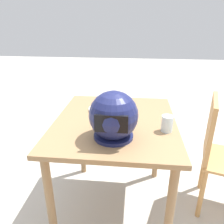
{
  "coord_description": "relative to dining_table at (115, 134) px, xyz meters",
  "views": [
    {
      "loc": [
        -0.12,
        1.36,
        1.42
      ],
      "look_at": [
        0.03,
        -0.09,
        0.79
      ],
      "focal_mm": 35.79,
      "sensor_mm": 36.0,
      "label": 1
    }
  ],
  "objects": [
    {
      "name": "pizza",
      "position": [
        0.07,
        -0.18,
        0.13
      ],
      "size": [
        0.25,
        0.25,
        0.05
      ],
      "color": "tan",
      "rests_on": "pizza_plate"
    },
    {
      "name": "chair_side",
      "position": [
        -0.77,
        -0.11,
        -0.15
      ],
      "size": [
        0.5,
        0.5,
        0.9
      ],
      "color": "#B7844C",
      "rests_on": "ground"
    },
    {
      "name": "motorcycle_helmet",
      "position": [
        -0.01,
        0.24,
        0.24
      ],
      "size": [
        0.28,
        0.28,
        0.28
      ],
      "color": "#191E4C",
      "rests_on": "dining_table"
    },
    {
      "name": "drinking_glass",
      "position": [
        -0.33,
        0.13,
        0.16
      ],
      "size": [
        0.07,
        0.07,
        0.1
      ],
      "primitive_type": "cylinder",
      "color": "silver",
      "rests_on": "dining_table"
    },
    {
      "name": "pizza_plate",
      "position": [
        0.06,
        -0.18,
        0.12
      ],
      "size": [
        0.31,
        0.31,
        0.01
      ],
      "primitive_type": "cylinder",
      "color": "white",
      "rests_on": "dining_table"
    },
    {
      "name": "dining_table",
      "position": [
        0.0,
        0.0,
        0.0
      ],
      "size": [
        0.81,
        0.94,
        0.77
      ],
      "color": "olive",
      "rests_on": "ground"
    },
    {
      "name": "ground_plane",
      "position": [
        0.0,
        0.0,
        -0.66
      ],
      "size": [
        14.0,
        14.0,
        0.0
      ],
      "primitive_type": "plane",
      "color": "#B2ADA3"
    }
  ]
}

